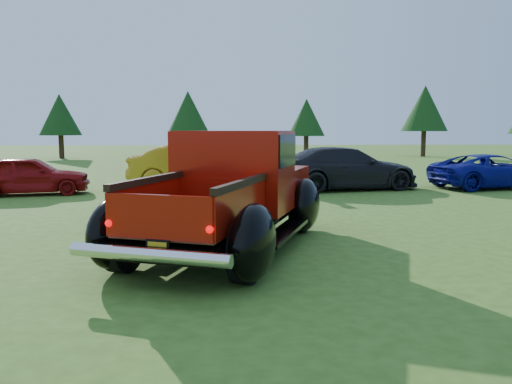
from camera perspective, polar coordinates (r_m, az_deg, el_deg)
ground at (r=8.22m, az=-1.02°, el=-7.30°), size 120.00×120.00×0.00m
tree_west at (r=38.75m, az=-21.50°, el=8.20°), size 2.94×2.94×4.60m
tree_mid_left at (r=39.06m, az=-7.76°, el=9.02°), size 3.20×3.20×5.00m
tree_mid_right at (r=38.49m, az=5.78°, el=8.46°), size 2.82×2.82×4.40m
tree_east at (r=40.52m, az=18.73°, el=9.03°), size 3.46×3.46×5.40m
pickup_truck at (r=8.93m, az=-2.53°, el=0.15°), size 4.05×5.82×2.03m
show_car_red at (r=17.32m, az=-24.49°, el=1.75°), size 3.86×2.18×1.24m
show_car_yellow at (r=18.37m, az=-7.31°, el=3.04°), size 4.74×2.04×1.52m
show_car_grey at (r=17.46m, az=10.17°, el=2.69°), size 5.32×2.95×1.46m
show_car_blue at (r=19.45m, az=25.36°, el=2.17°), size 4.60×2.74×1.20m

